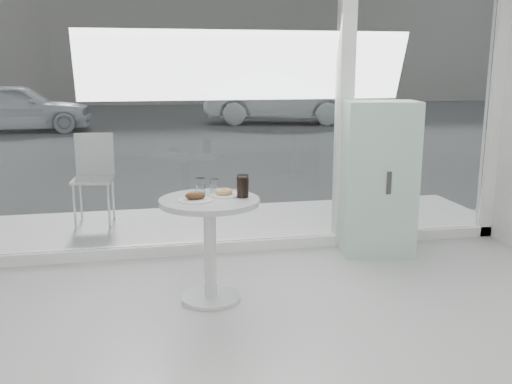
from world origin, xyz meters
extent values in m
cube|color=white|center=(0.00, 3.00, 0.05)|extent=(5.00, 0.12, 0.10)
cube|color=white|center=(2.44, 3.00, 1.50)|extent=(0.12, 0.12, 3.00)
cube|color=white|center=(0.90, 3.00, 1.50)|extent=(0.14, 0.14, 3.00)
cube|color=white|center=(-0.77, 3.00, 1.40)|extent=(3.21, 0.02, 2.60)
cube|color=white|center=(1.67, 3.00, 1.40)|extent=(1.41, 0.02, 2.60)
cylinder|color=silver|center=(-0.50, 1.90, 0.01)|extent=(0.44, 0.44, 0.03)
cylinder|color=silver|center=(-0.50, 1.90, 0.37)|extent=(0.09, 0.09, 0.70)
cylinder|color=silver|center=(-0.50, 1.90, 0.75)|extent=(0.72, 0.72, 0.04)
cube|color=beige|center=(0.00, 3.80, 0.03)|extent=(5.60, 1.60, 0.05)
cube|color=#323232|center=(0.00, 16.00, 0.00)|extent=(40.00, 24.00, 0.00)
cube|color=gray|center=(0.00, 25.00, 4.00)|extent=(40.00, 2.00, 8.00)
cube|color=#A0CCB5|center=(1.15, 2.72, 0.70)|extent=(0.71, 0.53, 1.39)
cube|color=#333333|center=(1.15, 2.50, 0.70)|extent=(0.04, 0.03, 0.20)
cylinder|color=silver|center=(-1.66, 3.92, 0.28)|extent=(0.02, 0.02, 0.46)
cylinder|color=silver|center=(-1.32, 3.89, 0.28)|extent=(0.02, 0.02, 0.46)
cylinder|color=silver|center=(-1.63, 4.27, 0.28)|extent=(0.02, 0.02, 0.46)
cylinder|color=silver|center=(-1.29, 4.24, 0.28)|extent=(0.02, 0.02, 0.46)
cube|color=silver|center=(-1.47, 4.08, 0.52)|extent=(0.44, 0.44, 0.03)
cube|color=silver|center=(-1.46, 4.27, 0.76)|extent=(0.41, 0.06, 0.46)
imported|color=white|center=(-4.10, 13.86, 0.64)|extent=(3.82, 1.68, 1.28)
imported|color=#A4A8AC|center=(3.20, 14.63, 0.75)|extent=(4.76, 2.51, 1.49)
cylinder|color=white|center=(-0.60, 1.85, 0.78)|extent=(0.24, 0.24, 0.01)
cube|color=silver|center=(-0.58, 1.84, 0.79)|extent=(0.15, 0.14, 0.00)
ellipsoid|color=#331E0E|center=(-0.60, 1.85, 0.81)|extent=(0.14, 0.11, 0.06)
ellipsoid|color=#331E0E|center=(-0.57, 1.87, 0.81)|extent=(0.07, 0.06, 0.04)
cylinder|color=white|center=(-0.38, 1.97, 0.78)|extent=(0.21, 0.21, 0.01)
torus|color=#A87C4D|center=(-0.38, 1.97, 0.80)|extent=(0.12, 0.12, 0.04)
cylinder|color=white|center=(-0.54, 2.08, 0.83)|extent=(0.07, 0.07, 0.12)
cylinder|color=white|center=(-0.54, 2.08, 0.80)|extent=(0.06, 0.06, 0.06)
cylinder|color=white|center=(-0.44, 2.08, 0.82)|extent=(0.07, 0.07, 0.11)
cylinder|color=white|center=(-0.44, 2.08, 0.80)|extent=(0.06, 0.06, 0.06)
cylinder|color=white|center=(-0.26, 1.90, 0.85)|extent=(0.09, 0.09, 0.17)
cylinder|color=black|center=(-0.26, 1.90, 0.85)|extent=(0.07, 0.07, 0.15)
camera|label=1|loc=(-0.96, -2.05, 1.70)|focal=40.00mm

